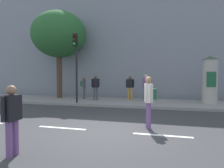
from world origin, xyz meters
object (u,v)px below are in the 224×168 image
at_px(pedestrian_tallest, 84,85).
at_px(pedestrian_with_bag, 146,85).
at_px(poster_column, 210,79).
at_px(street_tree, 59,35).
at_px(traffic_light, 76,57).
at_px(pedestrian_in_red_top, 12,115).
at_px(pedestrian_in_light_jacket, 149,97).
at_px(pedestrian_near_pole, 95,86).
at_px(pedestrian_in_dark_shirt, 130,86).

bearing_deg(pedestrian_tallest, pedestrian_with_bag, -3.00).
distance_m(poster_column, pedestrian_with_bag, 3.88).
bearing_deg(pedestrian_with_bag, street_tree, 175.06).
bearing_deg(poster_column, street_tree, 176.95).
height_order(traffic_light, pedestrian_with_bag, traffic_light).
bearing_deg(traffic_light, pedestrian_in_red_top, -74.90).
bearing_deg(pedestrian_with_bag, pedestrian_in_red_top, -101.10).
xyz_separation_m(pedestrian_in_light_jacket, pedestrian_tallest, (-5.34, 6.74, 0.04)).
distance_m(pedestrian_in_light_jacket, pedestrian_near_pole, 7.49).
bearing_deg(pedestrian_tallest, poster_column, -1.51).
xyz_separation_m(traffic_light, pedestrian_with_bag, (4.05, 2.04, -1.80)).
bearing_deg(pedestrian_in_light_jacket, pedestrian_with_bag, 97.27).
bearing_deg(pedestrian_in_dark_shirt, pedestrian_tallest, -172.89).
distance_m(pedestrian_in_red_top, pedestrian_in_dark_shirt, 10.54).
height_order(pedestrian_in_dark_shirt, pedestrian_with_bag, pedestrian_with_bag).
distance_m(traffic_light, pedestrian_tallest, 2.97).
relative_size(traffic_light, pedestrian_tallest, 2.54).
xyz_separation_m(pedestrian_tallest, pedestrian_in_dark_shirt, (3.33, 0.42, -0.01)).
bearing_deg(traffic_light, pedestrian_with_bag, 26.69).
xyz_separation_m(street_tree, pedestrian_with_bag, (6.67, -0.58, -3.75)).
xyz_separation_m(traffic_light, poster_column, (7.90, 2.05, -1.39)).
xyz_separation_m(poster_column, pedestrian_in_light_jacket, (-3.03, -6.52, -0.51)).
height_order(poster_column, street_tree, street_tree).
xyz_separation_m(poster_column, street_tree, (-10.52, 0.56, 3.34)).
bearing_deg(pedestrian_in_red_top, pedestrian_near_pole, 98.72).
xyz_separation_m(poster_column, pedestrian_near_pole, (-7.25, -0.33, -0.45)).
relative_size(street_tree, pedestrian_with_bag, 3.73).
xyz_separation_m(traffic_light, pedestrian_in_red_top, (2.11, -7.83, -2.05)).
distance_m(pedestrian_tallest, pedestrian_in_dark_shirt, 3.36).
bearing_deg(pedestrian_in_red_top, pedestrian_tallest, 104.31).
xyz_separation_m(street_tree, pedestrian_in_dark_shirt, (5.49, 0.08, -3.82)).
height_order(poster_column, pedestrian_in_red_top, poster_column).
xyz_separation_m(pedestrian_in_red_top, pedestrian_in_dark_shirt, (0.75, 10.51, 0.18)).
bearing_deg(street_tree, poster_column, -3.05).
distance_m(traffic_light, pedestrian_in_red_top, 8.36).
height_order(pedestrian_in_red_top, pedestrian_in_dark_shirt, pedestrian_in_dark_shirt).
relative_size(street_tree, pedestrian_in_dark_shirt, 3.95).
relative_size(pedestrian_tallest, pedestrian_with_bag, 0.94).
bearing_deg(pedestrian_in_red_top, pedestrian_in_light_jacket, 50.56).
bearing_deg(pedestrian_in_light_jacket, pedestrian_tallest, 128.41).
bearing_deg(pedestrian_tallest, pedestrian_in_red_top, -75.69).
distance_m(pedestrian_in_dark_shirt, pedestrian_with_bag, 1.35).
height_order(pedestrian_tallest, pedestrian_with_bag, pedestrian_with_bag).
height_order(street_tree, pedestrian_with_bag, street_tree).
height_order(pedestrian_with_bag, pedestrian_near_pole, pedestrian_with_bag).
distance_m(pedestrian_in_dark_shirt, pedestrian_near_pole, 2.42).
xyz_separation_m(pedestrian_in_red_top, pedestrian_tallest, (-2.58, 10.10, 0.19)).
relative_size(street_tree, pedestrian_in_red_top, 4.06).
relative_size(pedestrian_in_red_top, pedestrian_in_dark_shirt, 0.97).
bearing_deg(traffic_light, poster_column, 14.54).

